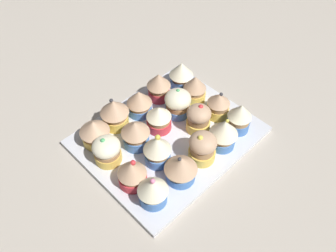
% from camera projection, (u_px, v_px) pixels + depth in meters
% --- Properties ---
extents(ground_plane, '(1.80, 1.80, 0.03)m').
position_uv_depth(ground_plane, '(168.00, 142.00, 0.85)').
color(ground_plane, '#B2A899').
extents(baking_tray, '(0.31, 0.38, 0.01)m').
position_uv_depth(baking_tray, '(168.00, 136.00, 0.83)').
color(baking_tray, silver).
rests_on(baking_tray, ground_plane).
extents(cupcake_0, '(0.07, 0.07, 0.07)m').
position_uv_depth(cupcake_0, '(95.00, 132.00, 0.79)').
color(cupcake_0, '#EFC651').
rests_on(cupcake_0, baking_tray).
extents(cupcake_1, '(0.06, 0.06, 0.07)m').
position_uv_depth(cupcake_1, '(107.00, 150.00, 0.76)').
color(cupcake_1, '#EFC651').
rests_on(cupcake_1, baking_tray).
extents(cupcake_2, '(0.06, 0.06, 0.07)m').
position_uv_depth(cupcake_2, '(132.00, 173.00, 0.72)').
color(cupcake_2, '#D1333D').
rests_on(cupcake_2, baking_tray).
extents(cupcake_3, '(0.06, 0.06, 0.08)m').
position_uv_depth(cupcake_3, '(153.00, 190.00, 0.69)').
color(cupcake_3, '#477AC6').
rests_on(cupcake_3, baking_tray).
extents(cupcake_4, '(0.07, 0.07, 0.08)m').
position_uv_depth(cupcake_4, '(115.00, 113.00, 0.82)').
color(cupcake_4, '#EFC651').
rests_on(cupcake_4, baking_tray).
extents(cupcake_5, '(0.06, 0.06, 0.07)m').
position_uv_depth(cupcake_5, '(136.00, 133.00, 0.78)').
color(cupcake_5, '#477AC6').
rests_on(cupcake_5, baking_tray).
extents(cupcake_6, '(0.06, 0.06, 0.08)m').
position_uv_depth(cupcake_6, '(157.00, 149.00, 0.75)').
color(cupcake_6, '#477AC6').
rests_on(cupcake_6, baking_tray).
extents(cupcake_7, '(0.07, 0.07, 0.07)m').
position_uv_depth(cupcake_7, '(181.00, 168.00, 0.72)').
color(cupcake_7, '#477AC6').
rests_on(cupcake_7, baking_tray).
extents(cupcake_8, '(0.06, 0.06, 0.07)m').
position_uv_depth(cupcake_8, '(140.00, 101.00, 0.85)').
color(cupcake_8, '#477AC6').
rests_on(cupcake_8, baking_tray).
extents(cupcake_9, '(0.06, 0.06, 0.07)m').
position_uv_depth(cupcake_9, '(160.00, 117.00, 0.82)').
color(cupcake_9, '#D1333D').
rests_on(cupcake_9, baking_tray).
extents(cupcake_10, '(0.06, 0.06, 0.08)m').
position_uv_depth(cupcake_10, '(202.00, 147.00, 0.76)').
color(cupcake_10, '#EFC651').
rests_on(cupcake_10, baking_tray).
extents(cupcake_11, '(0.06, 0.06, 0.08)m').
position_uv_depth(cupcake_11, '(159.00, 86.00, 0.88)').
color(cupcake_11, '#D1333D').
rests_on(cupcake_11, baking_tray).
extents(cupcake_12, '(0.06, 0.06, 0.07)m').
position_uv_depth(cupcake_12, '(178.00, 103.00, 0.85)').
color(cupcake_12, '#477AC6').
rests_on(cupcake_12, baking_tray).
extents(cupcake_13, '(0.06, 0.06, 0.07)m').
position_uv_depth(cupcake_13, '(199.00, 118.00, 0.81)').
color(cupcake_13, '#EFC651').
rests_on(cupcake_13, baking_tray).
extents(cupcake_14, '(0.06, 0.06, 0.08)m').
position_uv_depth(cupcake_14, '(224.00, 133.00, 0.78)').
color(cupcake_14, '#477AC6').
rests_on(cupcake_14, baking_tray).
extents(cupcake_15, '(0.06, 0.06, 0.07)m').
position_uv_depth(cupcake_15, '(181.00, 74.00, 0.91)').
color(cupcake_15, '#477AC6').
rests_on(cupcake_15, baking_tray).
extents(cupcake_16, '(0.06, 0.06, 0.07)m').
position_uv_depth(cupcake_16, '(195.00, 88.00, 0.88)').
color(cupcake_16, '#EFC651').
rests_on(cupcake_16, baking_tray).
extents(cupcake_17, '(0.05, 0.05, 0.07)m').
position_uv_depth(cupcake_17, '(218.00, 105.00, 0.84)').
color(cupcake_17, '#EFC651').
rests_on(cupcake_17, baking_tray).
extents(cupcake_18, '(0.05, 0.05, 0.08)m').
position_uv_depth(cupcake_18, '(239.00, 117.00, 0.81)').
color(cupcake_18, '#477AC6').
rests_on(cupcake_18, baking_tray).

